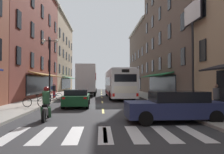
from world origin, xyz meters
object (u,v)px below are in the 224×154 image
at_px(sedan_near, 91,89).
at_px(pedestrian_near, 54,90).
at_px(bicycle_mid, 35,102).
at_px(pedestrian_far, 216,98).
at_px(bicycle_near, 53,96).
at_px(motorcycle_rider, 46,106).
at_px(street_lamp_twin, 50,67).
at_px(sedan_far, 175,106).
at_px(sedan_mid, 77,98).
at_px(pedestrian_mid, 138,88).
at_px(box_truck, 87,80).
at_px(transit_bus, 119,83).
at_px(billboard_sign, 193,24).

bearing_deg(sedan_near, pedestrian_near, -102.16).
height_order(bicycle_mid, pedestrian_far, pedestrian_far).
bearing_deg(bicycle_near, motorcycle_rider, -80.19).
bearing_deg(street_lamp_twin, sedan_far, -49.89).
relative_size(bicycle_mid, street_lamp_twin, 0.31).
distance_m(motorcycle_rider, pedestrian_near, 14.07).
relative_size(sedan_mid, sedan_far, 1.04).
xyz_separation_m(bicycle_near, pedestrian_mid, (9.75, 8.95, 0.49)).
distance_m(sedan_mid, bicycle_near, 5.43).
bearing_deg(bicycle_mid, pedestrian_near, 93.59).
distance_m(sedan_mid, pedestrian_mid, 15.33).
height_order(sedan_far, street_lamp_twin, street_lamp_twin).
bearing_deg(sedan_mid, pedestrian_mid, 62.82).
xyz_separation_m(box_truck, sedan_near, (0.16, 10.42, -1.42)).
distance_m(sedan_mid, sedan_far, 8.72).
bearing_deg(sedan_far, bicycle_near, 124.86).
height_order(bicycle_near, bicycle_mid, same).
bearing_deg(sedan_mid, sedan_far, -52.39).
distance_m(sedan_far, motorcycle_rider, 6.25).
height_order(pedestrian_near, pedestrian_far, pedestrian_far).
height_order(sedan_mid, pedestrian_near, pedestrian_near).
distance_m(transit_bus, motorcycle_rider, 15.88).
xyz_separation_m(billboard_sign, pedestrian_far, (-0.81, -5.07, -5.43)).
bearing_deg(motorcycle_rider, box_truck, 87.54).
bearing_deg(pedestrian_far, billboard_sign, 119.02).
distance_m(billboard_sign, sedan_near, 26.16).
height_order(billboard_sign, motorcycle_rider, billboard_sign).
xyz_separation_m(transit_bus, pedestrian_near, (-7.25, -1.26, -0.74)).
distance_m(motorcycle_rider, pedestrian_mid, 21.27).
xyz_separation_m(sedan_far, bicycle_near, (-8.07, 11.59, -0.23)).
height_order(sedan_mid, sedan_far, sedan_far).
relative_size(motorcycle_rider, pedestrian_far, 1.27).
distance_m(transit_bus, pedestrian_mid, 5.63).
xyz_separation_m(box_truck, pedestrian_near, (-3.29, -5.59, -1.12)).
bearing_deg(pedestrian_mid, transit_bus, -99.03).
xyz_separation_m(transit_bus, sedan_far, (1.40, -15.88, -0.98)).
bearing_deg(box_truck, pedestrian_near, -120.45).
xyz_separation_m(sedan_near, bicycle_near, (-2.87, -19.05, -0.17)).
height_order(bicycle_near, pedestrian_near, pedestrian_near).
bearing_deg(transit_bus, motorcycle_rider, -107.64).
bearing_deg(bicycle_mid, pedestrian_far, -18.71).
xyz_separation_m(billboard_sign, sedan_near, (-8.90, 23.93, -5.73)).
height_order(transit_bus, street_lamp_twin, street_lamp_twin).
height_order(bicycle_near, street_lamp_twin, street_lamp_twin).
distance_m(sedan_near, sedan_far, 31.08).
xyz_separation_m(billboard_sign, motorcycle_rider, (-9.90, -5.93, -5.70)).
bearing_deg(box_truck, street_lamp_twin, -103.67).
distance_m(sedan_far, street_lamp_twin, 12.63).
height_order(sedan_mid, bicycle_mid, sedan_mid).
xyz_separation_m(sedan_mid, bicycle_mid, (-2.75, -1.55, -0.18)).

